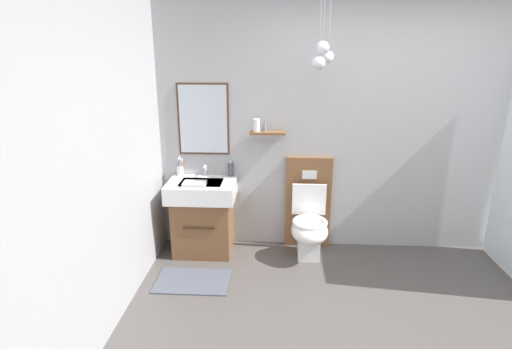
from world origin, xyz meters
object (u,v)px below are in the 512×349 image
object	(u,v)px
vanity_sink_left	(203,214)
soap_dispenser	(231,169)
toothbrush_cup	(180,170)
folded_hand_towel	(194,184)
toilet	(309,219)

from	to	relation	value
vanity_sink_left	soap_dispenser	xyz separation A→B (m)	(0.27, 0.20, 0.44)
toothbrush_cup	folded_hand_towel	distance (m)	0.42
toothbrush_cup	soap_dispenser	world-z (taller)	toothbrush_cup
vanity_sink_left	toothbrush_cup	distance (m)	0.53
soap_dispenser	folded_hand_towel	bearing A→B (deg)	-130.98
vanity_sink_left	folded_hand_towel	bearing A→B (deg)	-103.60
toothbrush_cup	soap_dispenser	bearing A→B (deg)	1.09
vanity_sink_left	toilet	distance (m)	1.10
toilet	toothbrush_cup	distance (m)	1.45
vanity_sink_left	toilet	xyz separation A→B (m)	(1.10, 0.03, -0.04)
folded_hand_towel	toilet	bearing A→B (deg)	9.48
soap_dispenser	toilet	bearing A→B (deg)	-11.66
folded_hand_towel	vanity_sink_left	bearing A→B (deg)	76.40
vanity_sink_left	soap_dispenser	distance (m)	0.55
toilet	folded_hand_towel	bearing A→B (deg)	-170.52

